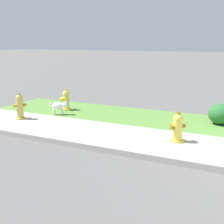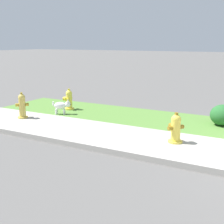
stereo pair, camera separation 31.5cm
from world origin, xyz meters
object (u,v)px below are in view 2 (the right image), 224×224
fire_hydrant_at_driveway (69,100)px  shrub_bush_near_lamp (223,115)px  fire_hydrant_mid_block (22,106)px  small_white_dog (62,106)px  fire_hydrant_near_corner (176,129)px

fire_hydrant_at_driveway → shrub_bush_near_lamp: 4.66m
fire_hydrant_at_driveway → shrub_bush_near_lamp: size_ratio=1.04×
fire_hydrant_mid_block → small_white_dog: size_ratio=1.50×
fire_hydrant_at_driveway → fire_hydrant_near_corner: size_ratio=1.00×
fire_hydrant_at_driveway → small_white_dog: bearing=-176.9°
fire_hydrant_mid_block → fire_hydrant_at_driveway: 1.64m
fire_hydrant_mid_block → fire_hydrant_near_corner: (4.47, -0.05, -0.04)m
small_white_dog → shrub_bush_near_lamp: 4.54m
fire_hydrant_mid_block → shrub_bush_near_lamp: fire_hydrant_mid_block is taller
fire_hydrant_mid_block → fire_hydrant_at_driveway: fire_hydrant_mid_block is taller
fire_hydrant_at_driveway → fire_hydrant_mid_block: bearing=148.7°
shrub_bush_near_lamp → fire_hydrant_at_driveway: bearing=-175.8°
fire_hydrant_near_corner → small_white_dog: 3.91m
fire_hydrant_near_corner → shrub_bush_near_lamp: (0.64, 1.97, -0.04)m
small_white_dog → fire_hydrant_near_corner: bearing=-43.7°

